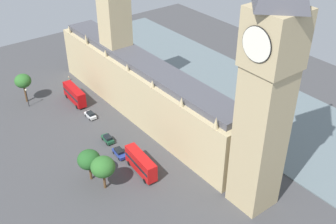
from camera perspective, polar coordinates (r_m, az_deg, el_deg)
ground_plane at (r=115.54m, az=-4.03°, el=-0.52°), size 143.16×143.16×0.00m
river_thames at (r=131.62m, az=6.70°, el=3.79°), size 34.53×128.84×0.25m
parliament_building at (r=112.93m, az=-3.81°, el=4.06°), size 10.83×73.16×34.98m
clock_tower at (r=73.72m, az=13.84°, el=5.41°), size 8.78×8.78×58.50m
double_decker_bus_under_trees at (r=123.35m, az=-12.77°, el=2.41°), size 3.05×10.61×4.75m
car_white_kerbside at (r=115.99m, az=-10.66°, el=-0.40°), size 1.88×4.08×1.74m
car_dark_green_midblock at (r=105.88m, az=-8.32°, el=-3.67°), size 2.14×4.25×1.74m
car_blue_trailing at (r=100.88m, az=-6.73°, el=-5.59°), size 2.29×4.81×1.74m
double_decker_bus_leading at (r=94.62m, az=-3.77°, el=-7.02°), size 3.37×10.67×4.75m
pedestrian_by_river_gate at (r=136.89m, az=-13.50°, el=4.53°), size 0.58×0.48×1.56m
plane_tree_near_tower at (r=92.44m, az=-10.86°, el=-6.48°), size 5.09×5.09×7.67m
plane_tree_opposite_hall at (r=125.76m, az=-19.39°, el=4.04°), size 4.72×4.72×8.81m
plane_tree_corner at (r=89.41m, az=-8.96°, el=-7.50°), size 5.29×5.29×8.11m
street_lamp_far_end at (r=124.17m, az=-18.92°, el=2.34°), size 0.56×0.56×5.71m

